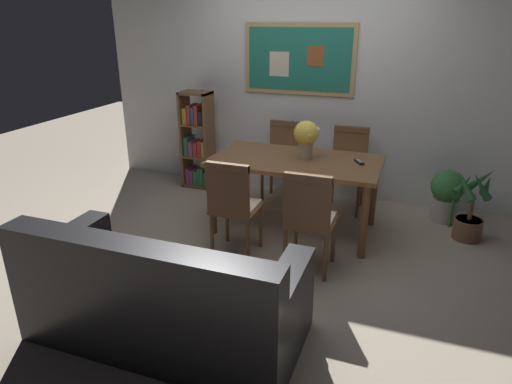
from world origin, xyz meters
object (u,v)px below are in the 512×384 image
object	(u,v)px
bookshelf	(198,144)
flower_vase	(306,136)
dining_chair_far_left	(283,155)
leather_couch	(162,298)
potted_ivy	(447,194)
dining_table	(296,168)
dining_chair_far_right	(348,162)
dining_chair_near_left	(233,201)
tv_remote	(359,162)
dining_chair_near_right	(309,214)
potted_palm	(470,212)

from	to	relation	value
bookshelf	flower_vase	world-z (taller)	bookshelf
dining_chair_far_left	bookshelf	bearing A→B (deg)	178.23
leather_couch	potted_ivy	distance (m)	3.22
dining_table	bookshelf	xyz separation A→B (m)	(-1.47, 0.80, -0.11)
dining_table	dining_chair_far_right	size ratio (longest dim) A/B	1.78
leather_couch	potted_ivy	size ratio (longest dim) A/B	3.10
dining_chair_near_left	flower_vase	size ratio (longest dim) A/B	2.48
bookshelf	tv_remote	distance (m)	2.20
dining_chair_near_right	tv_remote	distance (m)	0.92
dining_chair_near_left	tv_remote	size ratio (longest dim) A/B	5.78
dining_chair_near_left	flower_vase	bearing A→B (deg)	61.26
dining_chair_near_right	potted_ivy	world-z (taller)	dining_chair_near_right
dining_table	dining_chair_far_left	bearing A→B (deg)	114.81
dining_chair_near_left	tv_remote	distance (m)	1.27
dining_chair_far_left	flower_vase	bearing A→B (deg)	-58.40
dining_chair_far_right	dining_chair_near_left	bearing A→B (deg)	-117.18
dining_table	bookshelf	size ratio (longest dim) A/B	1.36
dining_chair_far_left	tv_remote	world-z (taller)	dining_chair_far_left
leather_couch	potted_ivy	bearing A→B (deg)	55.87
dining_chair_near_left	dining_chair_far_right	bearing A→B (deg)	62.82
dining_chair_far_right	flower_vase	size ratio (longest dim) A/B	2.48
flower_vase	potted_ivy	bearing A→B (deg)	26.43
bookshelf	potted_ivy	bearing A→B (deg)	-1.13
potted_ivy	flower_vase	bearing A→B (deg)	-153.57
dining_chair_near_right	bookshelf	bearing A→B (deg)	138.88
dining_chair_far_right	potted_palm	distance (m)	1.33
leather_couch	potted_palm	size ratio (longest dim) A/B	2.48
dining_chair_near_right	dining_chair_far_left	distance (m)	1.69
dining_chair_near_left	bookshelf	size ratio (longest dim) A/B	0.76
potted_palm	dining_chair_near_right	bearing A→B (deg)	-139.23
dining_chair_far_right	bookshelf	world-z (taller)	bookshelf
dining_chair_far_right	bookshelf	xyz separation A→B (m)	(-1.87, 0.06, 0.01)
dining_chair_near_left	bookshelf	bearing A→B (deg)	126.01
dining_chair_near_left	potted_ivy	xyz separation A→B (m)	(1.80, 1.48, -0.24)
dining_chair_near_left	potted_palm	bearing A→B (deg)	28.59
potted_palm	flower_vase	world-z (taller)	flower_vase
potted_palm	flower_vase	xyz separation A→B (m)	(-1.57, -0.30, 0.68)
dining_chair_near_left	dining_chair_far_right	xyz separation A→B (m)	(0.76, 1.48, 0.00)
dining_chair_near_left	dining_chair_far_left	xyz separation A→B (m)	(0.00, 1.50, 0.00)
dining_chair_near_left	dining_chair_far_right	distance (m)	1.66
dining_chair_near_left	leather_couch	xyz separation A→B (m)	(-0.00, -1.19, -0.22)
bookshelf	dining_table	bearing A→B (deg)	-28.51
leather_couch	potted_palm	world-z (taller)	leather_couch
dining_chair_far_left	dining_chair_far_right	bearing A→B (deg)	-1.84
tv_remote	dining_chair_far_right	bearing A→B (deg)	106.42
dining_chair_far_left	bookshelf	size ratio (longest dim) A/B	0.76
dining_chair_near_left	dining_chair_far_left	bearing A→B (deg)	89.84
dining_chair_far_left	dining_chair_near_left	bearing A→B (deg)	-90.16
bookshelf	potted_ivy	size ratio (longest dim) A/B	2.06
dining_chair_far_right	tv_remote	world-z (taller)	dining_chair_far_right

